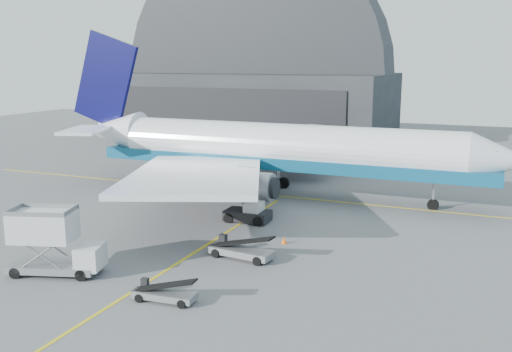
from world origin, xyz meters
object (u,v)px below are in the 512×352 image
at_px(pushback_tug, 249,214).
at_px(airliner, 268,148).
at_px(belt_loader_a, 164,293).
at_px(catering_truck, 52,243).
at_px(belt_loader_b, 241,250).

bearing_deg(pushback_tug, airliner, 101.67).
xyz_separation_m(airliner, belt_loader_a, (4.72, -28.96, -4.56)).
height_order(catering_truck, pushback_tug, catering_truck).
height_order(belt_loader_a, belt_loader_b, belt_loader_b).
relative_size(airliner, pushback_tug, 12.48).
bearing_deg(pushback_tug, belt_loader_b, -71.23).
bearing_deg(belt_loader_b, catering_truck, -137.06).
bearing_deg(airliner, catering_truck, -99.37).
bearing_deg(belt_loader_b, airliner, 112.25).
bearing_deg(belt_loader_a, airliner, 94.08).
bearing_deg(belt_loader_a, belt_loader_b, 77.40).
bearing_deg(catering_truck, belt_loader_a, -23.14).
bearing_deg(belt_loader_a, catering_truck, 169.13).
bearing_deg(pushback_tug, catering_truck, -113.93).
distance_m(airliner, catering_truck, 28.54).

